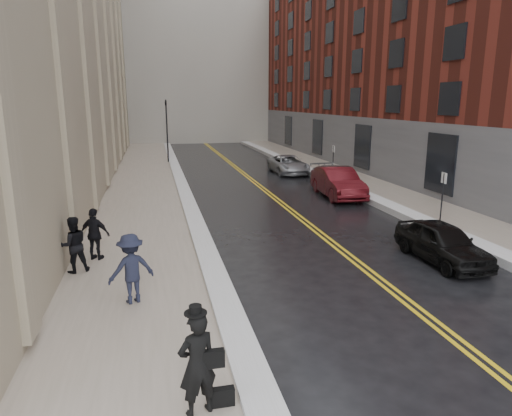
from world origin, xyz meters
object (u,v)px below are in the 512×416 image
car_black (442,242)px  car_silver_far (288,164)px  pedestrian_a (73,245)px  pedestrian_c (95,234)px  car_silver_near (335,177)px  pedestrian_b (131,269)px  car_maroon (338,183)px  pedestrian_main (197,364)px

car_black → car_silver_far: size_ratio=0.82×
pedestrian_a → pedestrian_c: size_ratio=1.01×
car_silver_near → pedestrian_c: (-12.51, -10.66, 0.34)m
pedestrian_c → pedestrian_a: bearing=87.4°
car_black → pedestrian_b: bearing=-173.5°
car_maroon → pedestrian_main: size_ratio=2.75×
car_black → pedestrian_main: bearing=-146.3°
pedestrian_a → car_silver_far: bearing=-143.7°
pedestrian_b → car_silver_far: bearing=-136.7°
car_silver_near → pedestrian_b: (-11.25, -14.20, 0.40)m
car_silver_near → pedestrian_b: 18.12m
pedestrian_main → pedestrian_a: (-2.94, 7.12, -0.04)m
car_maroon → pedestrian_b: size_ratio=2.72×
car_silver_far → pedestrian_b: pedestrian_b is taller
car_silver_far → pedestrian_main: pedestrian_main is taller
pedestrian_a → pedestrian_b: (1.75, -2.52, 0.05)m
car_silver_far → pedestrian_b: size_ratio=2.61×
pedestrian_main → car_maroon: bearing=-138.1°
pedestrian_b → car_maroon: bearing=-151.7°
car_maroon → pedestrian_c: (-11.59, -8.09, 0.19)m
car_silver_near → car_maroon: bearing=-112.7°
car_black → car_maroon: 10.35m
car_silver_near → pedestrian_main: (-10.06, -18.79, 0.39)m
car_silver_near → pedestrian_b: bearing=-131.5°
car_silver_far → pedestrian_main: 26.34m
car_black → pedestrian_c: (-10.91, 2.23, 0.34)m
car_maroon → car_silver_far: bearing=94.7°
car_black → car_silver_near: size_ratio=0.86×
pedestrian_a → pedestrian_b: bearing=104.9°
pedestrian_main → pedestrian_c: (-2.45, 8.13, -0.04)m
car_black → car_maroon: car_maroon is taller
car_maroon → pedestrian_b: 15.56m
car_silver_far → pedestrian_main: bearing=-110.1°
car_silver_far → pedestrian_a: bearing=-124.2°
pedestrian_main → pedestrian_c: size_ratio=1.05×
car_maroon → car_silver_far: size_ratio=1.04×
car_black → pedestrian_a: size_ratio=2.26×
car_silver_near → pedestrian_c: bearing=-142.7°
car_maroon → car_silver_near: bearing=73.5°
car_black → pedestrian_b: size_ratio=2.14×
car_black → pedestrian_b: (-9.65, -1.31, 0.39)m
car_silver_far → pedestrian_c: (-11.36, -16.65, 0.34)m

